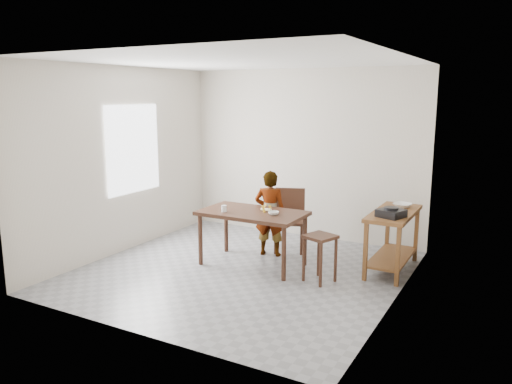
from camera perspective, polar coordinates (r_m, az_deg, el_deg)
The scene contains 17 objects.
floor at distance 6.68m, azimuth -1.67°, elevation -9.20°, with size 4.00×4.00×0.04m, color gray.
ceiling at distance 6.28m, azimuth -1.82°, elevation 14.95°, with size 4.00×4.00×0.04m, color white.
wall_back at distance 8.13m, azimuth 5.51°, elevation 4.35°, with size 4.00×0.04×2.70m, color beige.
wall_front at distance 4.74m, azimuth -14.22°, elevation -0.78°, with size 4.00×0.04×2.70m, color beige.
wall_left at distance 7.56m, azimuth -15.09°, elevation 3.51°, with size 0.04×4.00×2.70m, color beige.
wall_right at distance 5.60m, azimuth 16.37°, elevation 0.92°, with size 0.04×4.00×2.70m, color beige.
window_pane at distance 7.65m, azimuth -13.84°, elevation 4.79°, with size 0.02×1.10×1.30m, color white.
dining_table at distance 6.80m, azimuth -0.41°, elevation -5.31°, with size 1.40×0.80×0.75m, color #3B2115, non-canonical shape.
prep_counter at distance 6.83m, azimuth 15.31°, elevation -5.43°, with size 0.50×1.20×0.80m, color brown, non-canonical shape.
child at distance 7.16m, azimuth 1.61°, elevation -2.45°, with size 0.45×0.30×1.24m, color white.
dining_chair at distance 7.41m, azimuth 3.81°, elevation -3.30°, with size 0.44×0.44×0.91m, color #3B2115, non-canonical shape.
stool at distance 6.29m, azimuth 7.28°, elevation -7.52°, with size 0.34×0.34×0.60m, color #3B2115, non-canonical shape.
glass_tumbler at distance 6.70m, azimuth -3.67°, elevation -1.90°, with size 0.07×0.07×0.09m, color white.
small_bowl at distance 6.52m, azimuth 2.02°, elevation -2.43°, with size 0.14×0.14×0.05m, color white.
banana at distance 6.70m, azimuth 1.16°, elevation -1.97°, with size 0.19×0.13×0.07m, color #F8D75F, non-canonical shape.
serving_bowl at distance 7.00m, azimuth 16.40°, elevation -1.46°, with size 0.24×0.24×0.06m, color white.
gas_burner at distance 6.42m, azimuth 15.19°, elevation -2.35°, with size 0.29×0.29×0.10m, color black.
Camera 1 is at (3.18, -5.40, 2.30)m, focal length 35.00 mm.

